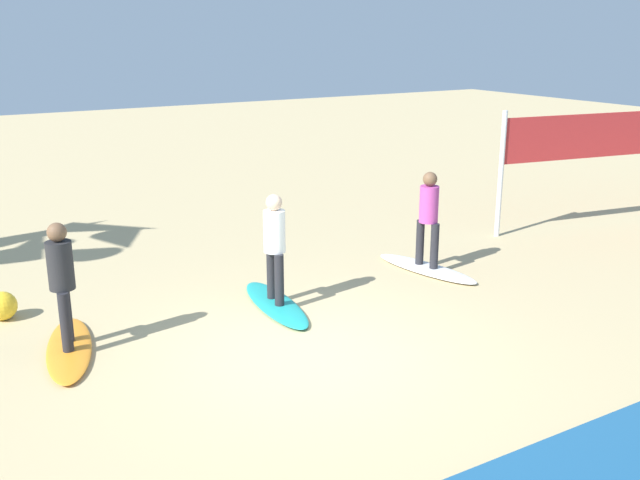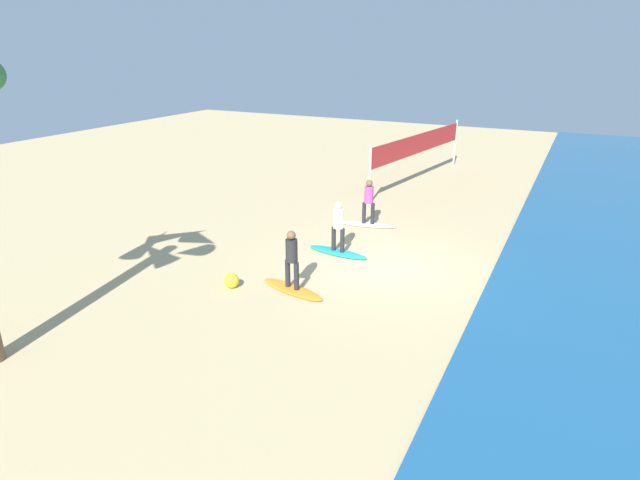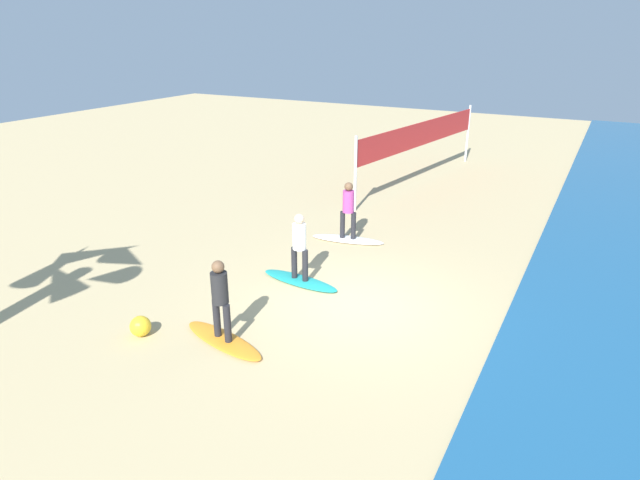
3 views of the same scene
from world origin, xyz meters
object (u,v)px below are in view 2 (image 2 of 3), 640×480
surfer_white (369,199)px  surfboard_teal (338,252)px  surfboard_orange (292,289)px  surfer_teal (338,223)px  surfer_orange (292,256)px  volleyball_net (419,146)px  beach_ball (231,281)px  surfboard_white (368,225)px

surfer_white → surfboard_teal: (2.99, 0.16, -0.99)m
surfer_white → surfboard_orange: bearing=1.8°
surfer_white → surfer_teal: bearing=3.0°
surfboard_teal → surfboard_orange: same height
surfer_white → surfer_orange: size_ratio=1.00×
volleyball_net → surfboard_teal: bearing=2.4°
surfer_teal → beach_ball: (3.58, -1.57, -0.83)m
surfboard_white → surfboard_orange: (6.01, 0.18, 0.00)m
surfer_white → beach_ball: surfer_white is taller
volleyball_net → surfer_orange: bearing=2.0°
surfboard_teal → volleyball_net: size_ratio=0.23×
surfboard_white → surfboard_teal: bearing=-97.8°
surfer_white → surfer_teal: size_ratio=1.00×
surfboard_orange → surfboard_white: bearing=105.3°
volleyball_net → surfboard_white: bearing=2.1°
surfboard_white → surfer_orange: 6.09m
surfboard_teal → surfer_white: bearing=99.0°
surfboard_teal → beach_ball: (3.58, -1.57, 0.16)m
surfboard_orange → volleyball_net: size_ratio=0.23×
surfer_teal → surfer_white: bearing=-177.0°
surfboard_white → surfer_orange: (6.01, 0.18, 0.99)m
surfboard_white → volleyball_net: 7.25m
beach_ball → surfer_orange: bearing=109.6°
surfer_white → surfboard_orange: size_ratio=0.78×
surfboard_orange → surfer_white: bearing=105.3°
surfer_teal → surfer_orange: 3.02m
surfer_orange → volleyball_net: 13.07m
surfboard_orange → beach_ball: (0.57, -1.60, 0.16)m
surfboard_white → surfer_white: 0.99m
surfboard_white → beach_ball: bearing=-112.9°
surfboard_orange → surfer_orange: surfer_orange is taller
surfer_white → beach_ball: size_ratio=3.93×
beach_ball → surfboard_teal: bearing=156.4°
surfer_teal → surfboard_orange: bearing=0.5°
surfboard_white → surfer_orange: size_ratio=1.28×
surfer_white → surfboard_teal: bearing=3.0°
surfboard_teal → surfer_teal: (-0.00, 0.00, 0.99)m
surfboard_white → surfboard_teal: same height
surfboard_orange → surfer_teal: bearing=104.1°
surfboard_white → surfboard_orange: same height
surfboard_white → surfer_orange: surfer_orange is taller
surfboard_white → volleyball_net: volleyball_net is taller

